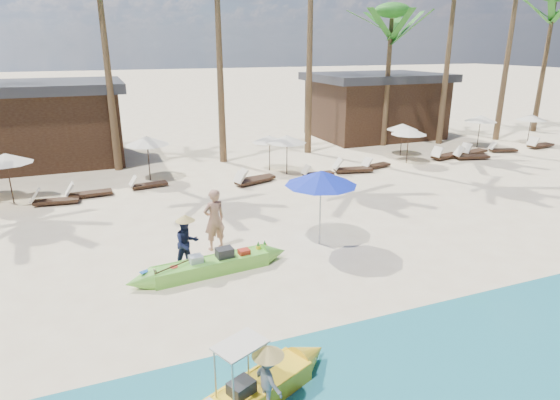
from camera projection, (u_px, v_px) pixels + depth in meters
name	position (u px, v px, depth m)	size (l,w,h in m)	color
ground	(281.00, 281.00, 12.77)	(240.00, 240.00, 0.00)	#FAE7B9
green_canoe	(211.00, 265.00, 13.18)	(5.27, 1.01, 0.67)	#6AC33B
tourist	(214.00, 220.00, 14.49)	(0.72, 0.47, 1.97)	#AF765E
vendor_green	(187.00, 244.00, 13.30)	(0.74, 0.58, 1.52)	#141A38
vendor_yellow	(268.00, 379.00, 8.00)	(0.68, 0.39, 1.06)	gray
blue_umbrella	(321.00, 178.00, 14.50)	(2.28, 2.28, 2.45)	#99999E
resort_parasol_4	(6.00, 158.00, 18.49)	(2.01, 2.01, 2.07)	#392617
lounger_4_left	(53.00, 200.00, 18.82)	(1.83, 0.72, 0.60)	#392617
lounger_4_right	(87.00, 193.00, 19.73)	(1.87, 0.69, 0.62)	#392617
resort_parasol_5	(147.00, 141.00, 21.74)	(2.05, 2.05, 2.11)	#392617
lounger_5_left	(147.00, 184.00, 21.03)	(1.70, 0.71, 0.56)	#392617
resort_parasol_6	(269.00, 139.00, 23.53)	(1.76, 1.76, 1.82)	#392617
lounger_6_left	(254.00, 178.00, 21.95)	(1.92, 0.91, 0.63)	#392617
lounger_6_right	(251.00, 180.00, 21.55)	(1.92, 1.12, 0.62)	#392617
resort_parasol_7	(287.00, 139.00, 22.80)	(1.90, 1.90, 1.96)	#392617
lounger_7_left	(316.00, 173.00, 22.82)	(1.63, 0.50, 0.55)	#392617
lounger_7_right	(351.00, 168.00, 23.53)	(2.08, 1.01, 0.68)	#392617
resort_parasol_8	(409.00, 131.00, 24.96)	(1.90, 1.90, 1.96)	#392617
lounger_8_left	(375.00, 165.00, 24.37)	(1.73, 0.83, 0.57)	#392617
resort_parasol_9	(403.00, 127.00, 26.78)	(1.80, 1.80, 1.85)	#392617
lounger_9_left	(444.00, 155.00, 26.34)	(2.07, 1.02, 0.68)	#392617
lounger_9_right	(470.00, 156.00, 26.24)	(2.06, 1.05, 0.67)	#392617
resort_parasol_10	(481.00, 118.00, 28.90)	(1.95, 1.95, 2.01)	#392617
lounger_10_left	(472.00, 151.00, 27.31)	(2.09, 1.08, 0.68)	#392617
lounger_10_right	(501.00, 149.00, 28.04)	(1.74, 1.02, 0.56)	#392617
resort_parasol_11	(531.00, 117.00, 30.05)	(1.84, 1.84, 1.89)	#392617
lounger_11_left	(539.00, 145.00, 29.16)	(2.01, 0.81, 0.67)	#392617
palm_6	(391.00, 29.00, 27.83)	(2.08, 2.08, 8.51)	brown
palm_9	(553.00, 16.00, 32.44)	(2.08, 2.08, 9.82)	brown
pavilion_west	(19.00, 123.00, 24.72)	(10.80, 6.60, 4.30)	#392617
pavilion_east	(375.00, 105.00, 32.40)	(8.80, 6.60, 4.30)	#392617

